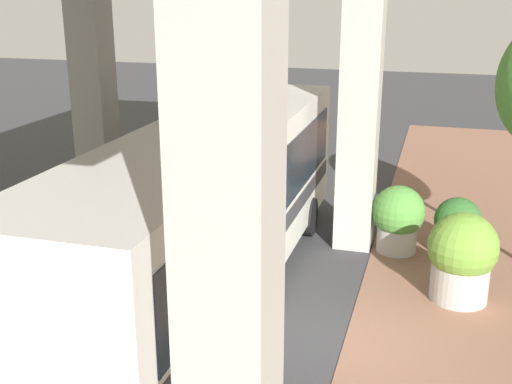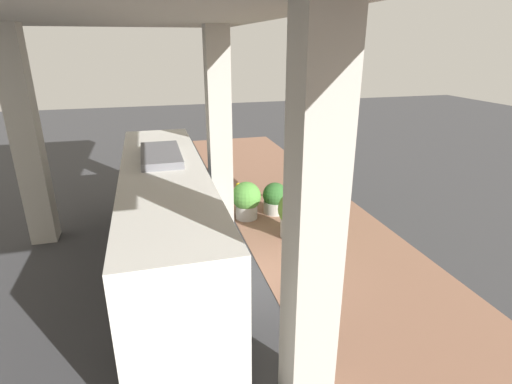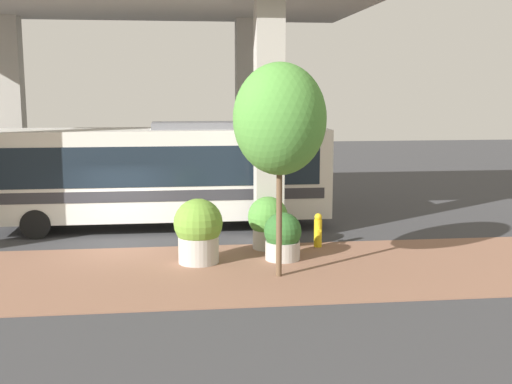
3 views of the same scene
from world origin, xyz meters
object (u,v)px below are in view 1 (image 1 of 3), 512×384
planter_back (462,257)px  planter_middle (457,227)px  bus (213,201)px  planter_front (398,218)px  fire_hydrant (402,209)px

planter_back → planter_middle: bearing=-88.8°
bus → planter_front: (-3.49, -3.37, -1.20)m
bus → planter_middle: 6.22m
planter_front → planter_back: planter_back is taller
planter_middle → fire_hydrant: bearing=-44.6°
planter_back → bus: bearing=13.2°
planter_front → planter_back: bearing=122.8°
planter_back → fire_hydrant: bearing=-69.6°
fire_hydrant → planter_back: planter_back is taller
planter_middle → planter_front: bearing=10.2°
planter_front → planter_middle: 1.41m
fire_hydrant → planter_front: size_ratio=0.66×
bus → planter_back: 5.17m
bus → planter_middle: size_ratio=8.39×
bus → planter_back: (-4.92, -1.15, -1.10)m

